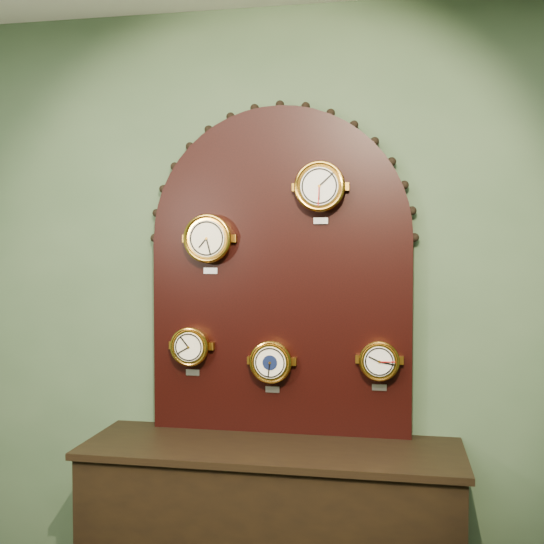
% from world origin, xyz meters
% --- Properties ---
extents(wall_back, '(4.00, 0.00, 4.00)m').
position_xyz_m(wall_back, '(0.00, 2.50, 1.40)').
color(wall_back, '#435C3F').
rests_on(wall_back, ground).
extents(shop_counter, '(1.60, 0.50, 0.80)m').
position_xyz_m(shop_counter, '(0.00, 2.23, 0.40)').
color(shop_counter, black).
rests_on(shop_counter, ground_plane).
extents(display_board, '(1.26, 0.06, 1.53)m').
position_xyz_m(display_board, '(0.00, 2.45, 1.63)').
color(display_board, black).
rests_on(display_board, shop_counter).
extents(roman_clock, '(0.23, 0.08, 0.28)m').
position_xyz_m(roman_clock, '(-0.32, 2.38, 1.73)').
color(roman_clock, '#C68A2A').
rests_on(roman_clock, display_board).
extents(arabic_clock, '(0.23, 0.08, 0.28)m').
position_xyz_m(arabic_clock, '(0.19, 2.38, 1.95)').
color(arabic_clock, '#C68A2A').
rests_on(arabic_clock, display_board).
extents(hygrometer, '(0.18, 0.08, 0.23)m').
position_xyz_m(hygrometer, '(-0.41, 2.38, 1.23)').
color(hygrometer, '#C68A2A').
rests_on(hygrometer, display_board).
extents(barometer, '(0.19, 0.08, 0.25)m').
position_xyz_m(barometer, '(-0.03, 2.38, 1.17)').
color(barometer, '#C68A2A').
rests_on(barometer, display_board).
extents(tide_clock, '(0.18, 0.08, 0.23)m').
position_xyz_m(tide_clock, '(0.46, 2.38, 1.19)').
color(tide_clock, '#C68A2A').
rests_on(tide_clock, display_board).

